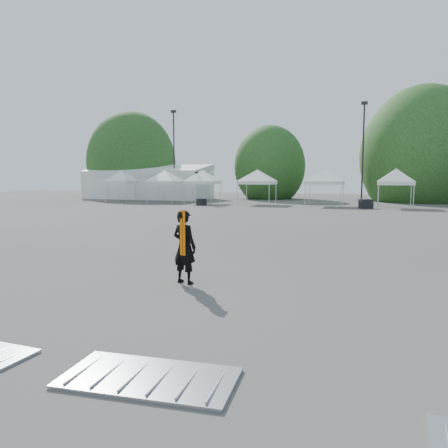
% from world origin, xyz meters
% --- Properties ---
extents(ground, '(120.00, 120.00, 0.00)m').
position_xyz_m(ground, '(0.00, 0.00, 0.00)').
color(ground, '#474442').
rests_on(ground, ground).
extents(marquee, '(15.00, 6.25, 4.23)m').
position_xyz_m(marquee, '(-22.00, 35.00, 1.97)').
color(marquee, white).
rests_on(marquee, ground).
extents(light_pole_west, '(0.60, 0.25, 10.30)m').
position_xyz_m(light_pole_west, '(-18.00, 34.00, 5.77)').
color(light_pole_west, black).
rests_on(light_pole_west, ground).
extents(light_pole_east, '(0.60, 0.25, 9.80)m').
position_xyz_m(light_pole_east, '(3.00, 32.00, 5.52)').
color(light_pole_east, black).
rests_on(light_pole_east, ground).
extents(tree_far_w, '(4.80, 4.80, 7.30)m').
position_xyz_m(tree_far_w, '(-26.00, 38.00, 4.54)').
color(tree_far_w, '#382314').
rests_on(tree_far_w, ground).
extents(tree_mid_w, '(4.16, 4.16, 6.33)m').
position_xyz_m(tree_mid_w, '(-8.00, 40.00, 3.93)').
color(tree_mid_w, '#382314').
rests_on(tree_mid_w, ground).
extents(tree_mid_e, '(5.12, 5.12, 7.79)m').
position_xyz_m(tree_mid_e, '(9.00, 39.00, 4.84)').
color(tree_mid_e, '#382314').
rests_on(tree_mid_e, ground).
extents(tent_a, '(3.74, 3.74, 3.88)m').
position_xyz_m(tent_a, '(-21.67, 28.60, 3.06)').
color(tent_a, silver).
rests_on(tent_a, ground).
extents(tent_b, '(4.21, 4.21, 3.88)m').
position_xyz_m(tent_b, '(-16.40, 28.41, 3.06)').
color(tent_b, silver).
rests_on(tent_b, ground).
extents(tent_c, '(4.16, 4.16, 3.88)m').
position_xyz_m(tent_c, '(-11.93, 27.75, 3.06)').
color(tent_c, silver).
rests_on(tent_c, ground).
extents(tent_d, '(4.55, 4.55, 3.88)m').
position_xyz_m(tent_d, '(-6.50, 28.21, 3.06)').
color(tent_d, silver).
rests_on(tent_d, ground).
extents(tent_e, '(4.66, 4.66, 3.88)m').
position_xyz_m(tent_e, '(-0.11, 27.84, 3.06)').
color(tent_e, silver).
rests_on(tent_e, ground).
extents(tent_f, '(4.10, 4.10, 3.88)m').
position_xyz_m(tent_f, '(5.83, 27.15, 3.06)').
color(tent_f, silver).
rests_on(tent_f, ground).
extents(man, '(0.74, 0.58, 1.77)m').
position_xyz_m(man, '(-0.18, -3.20, 0.89)').
color(man, black).
rests_on(man, ground).
extents(barrier_mid, '(2.24, 1.24, 0.07)m').
position_xyz_m(barrier_mid, '(1.46, -7.97, 0.03)').
color(barrier_mid, '#A2A4A9').
rests_on(barrier_mid, ground).
extents(crate_west, '(0.96, 0.88, 0.61)m').
position_xyz_m(crate_west, '(-11.08, 25.20, 0.30)').
color(crate_west, black).
rests_on(crate_west, ground).
extents(crate_mid, '(1.22, 1.10, 0.78)m').
position_xyz_m(crate_mid, '(3.52, 25.36, 0.39)').
color(crate_mid, black).
rests_on(crate_mid, ground).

